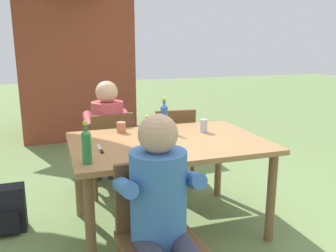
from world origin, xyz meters
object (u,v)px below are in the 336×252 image
object	(u,v)px
cup_steel	(204,126)
table_knife	(101,149)
dining_table	(168,151)
cup_terracotta	(121,127)
bottle_amber	(147,132)
bottle_green	(87,146)
bottle_blue	(164,117)
brick_kiosk	(74,46)
backpack_by_near_side	(6,211)
person_in_white_shirt	(107,131)
chair_near_left	(156,229)
chair_far_left	(110,149)
chair_far_right	(173,143)
person_in_plaid_shirt	(163,211)

from	to	relation	value
cup_steel	table_knife	distance (m)	0.97
dining_table	cup_terracotta	xyz separation A→B (m)	(-0.31, 0.37, 0.14)
bottle_amber	bottle_green	world-z (taller)	bottle_green
bottle_blue	cup_terracotta	xyz separation A→B (m)	(-0.37, 0.10, -0.09)
brick_kiosk	cup_steel	bearing A→B (deg)	-77.09
bottle_amber	backpack_by_near_side	size ratio (longest dim) A/B	0.58
person_in_white_shirt	dining_table	bearing A→B (deg)	-69.80
chair_near_left	bottle_green	world-z (taller)	bottle_green
chair_far_left	backpack_by_near_side	bearing A→B (deg)	-153.19
dining_table	chair_far_left	distance (m)	0.93
chair_near_left	bottle_amber	distance (m)	0.89
chair_near_left	brick_kiosk	world-z (taller)	brick_kiosk
dining_table	chair_far_right	xyz separation A→B (m)	(0.34, 0.84, -0.19)
chair_far_right	cup_terracotta	size ratio (longest dim) A/B	9.24
bottle_blue	chair_near_left	bearing A→B (deg)	-110.26
bottle_amber	cup_terracotta	xyz separation A→B (m)	(-0.12, 0.43, -0.05)
chair_far_right	bottle_amber	size ratio (longest dim) A/B	3.82
dining_table	table_knife	xyz separation A→B (m)	(-0.56, -0.09, 0.09)
backpack_by_near_side	bottle_blue	bearing A→B (deg)	-3.31
cup_terracotta	cup_steel	size ratio (longest dim) A/B	0.81
bottle_blue	bottle_amber	distance (m)	0.41
table_knife	person_in_white_shirt	bearing A→B (deg)	78.61
chair_far_right	person_in_white_shirt	xyz separation A→B (m)	(-0.69, 0.11, 0.17)
brick_kiosk	backpack_by_near_side	bearing A→B (deg)	-104.64
chair_far_left	person_in_plaid_shirt	world-z (taller)	person_in_plaid_shirt
bottle_blue	bottle_green	size ratio (longest dim) A/B	1.09
backpack_by_near_side	cup_terracotta	bearing A→B (deg)	1.28
person_in_plaid_shirt	brick_kiosk	size ratio (longest dim) A/B	0.41
cup_terracotta	cup_steel	world-z (taller)	cup_steel
chair_near_left	bottle_amber	world-z (taller)	bottle_amber
table_knife	brick_kiosk	world-z (taller)	brick_kiosk
backpack_by_near_side	person_in_white_shirt	bearing A→B (deg)	31.95
chair_far_left	cup_steel	world-z (taller)	cup_steel
brick_kiosk	person_in_plaid_shirt	bearing A→B (deg)	-89.00
bottle_green	cup_terracotta	bearing A→B (deg)	63.33
dining_table	bottle_green	size ratio (longest dim) A/B	5.45
cup_terracotta	brick_kiosk	xyz separation A→B (m)	(-0.12, 3.32, 0.67)
chair_far_left	person_in_plaid_shirt	bearing A→B (deg)	-90.26
bottle_blue	table_knife	size ratio (longest dim) A/B	1.30
chair_near_left	dining_table	bearing A→B (deg)	67.11
chair_far_left	chair_far_right	distance (m)	0.68
person_in_plaid_shirt	chair_near_left	bearing A→B (deg)	92.83
brick_kiosk	table_knife	bearing A→B (deg)	-91.94
person_in_white_shirt	bottle_blue	distance (m)	0.83
dining_table	backpack_by_near_side	distance (m)	1.44
bottle_blue	cup_terracotta	bearing A→B (deg)	164.56
table_knife	backpack_by_near_side	xyz separation A→B (m)	(-0.75, 0.44, -0.59)
bottle_blue	brick_kiosk	xyz separation A→B (m)	(-0.49, 3.42, 0.59)
chair_far_right	bottle_green	size ratio (longest dim) A/B	3.06
chair_far_right	cup_terracotta	world-z (taller)	chair_far_right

